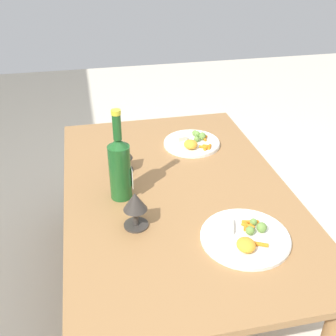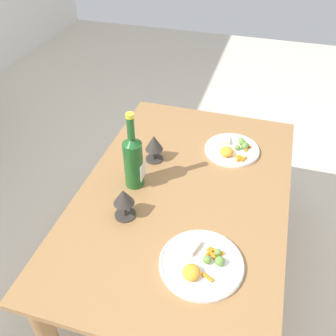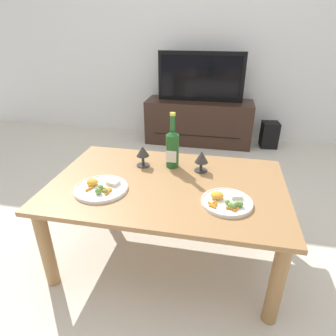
% 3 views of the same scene
% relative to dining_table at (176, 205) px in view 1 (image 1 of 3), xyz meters
% --- Properties ---
extents(ground_plane, '(6.40, 6.40, 0.00)m').
position_rel_dining_table_xyz_m(ground_plane, '(0.00, 0.00, -0.43)').
color(ground_plane, beige).
extents(dining_table, '(1.28, 0.82, 0.50)m').
position_rel_dining_table_xyz_m(dining_table, '(0.00, 0.00, 0.00)').
color(dining_table, '#9E7042').
rests_on(dining_table, ground_plane).
extents(wine_bottle, '(0.08, 0.08, 0.34)m').
position_rel_dining_table_xyz_m(wine_bottle, '(-0.01, 0.21, 0.21)').
color(wine_bottle, '#1E5923').
rests_on(wine_bottle, dining_table).
extents(goblet_left, '(0.08, 0.08, 0.13)m').
position_rel_dining_table_xyz_m(goblet_left, '(-0.19, 0.18, 0.17)').
color(goblet_left, '#38332D').
rests_on(goblet_left, dining_table).
extents(goblet_right, '(0.08, 0.08, 0.13)m').
position_rel_dining_table_xyz_m(goblet_right, '(0.17, 0.18, 0.16)').
color(goblet_right, '#38332D').
rests_on(goblet_right, dining_table).
extents(dinner_plate_left, '(0.28, 0.28, 0.05)m').
position_rel_dining_table_xyz_m(dinner_plate_left, '(-0.33, -0.14, 0.09)').
color(dinner_plate_left, white).
rests_on(dinner_plate_left, dining_table).
extents(dinner_plate_right, '(0.25, 0.25, 0.05)m').
position_rel_dining_table_xyz_m(dinner_plate_right, '(0.32, -0.15, 0.09)').
color(dinner_plate_right, white).
rests_on(dinner_plate_right, dining_table).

